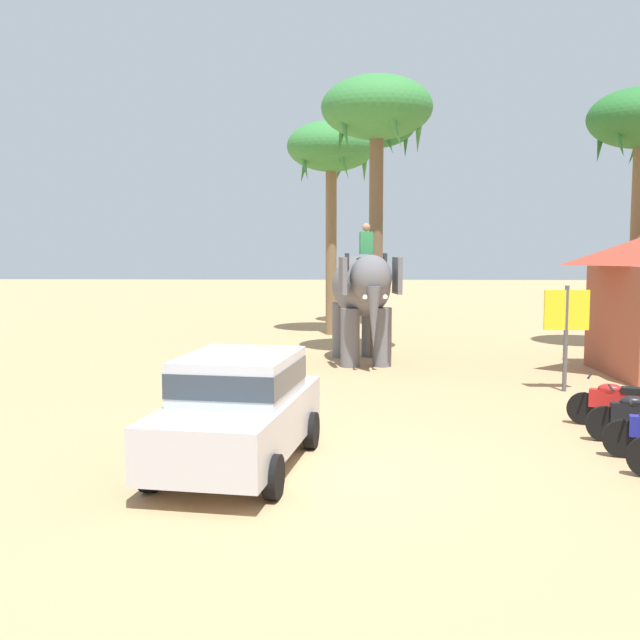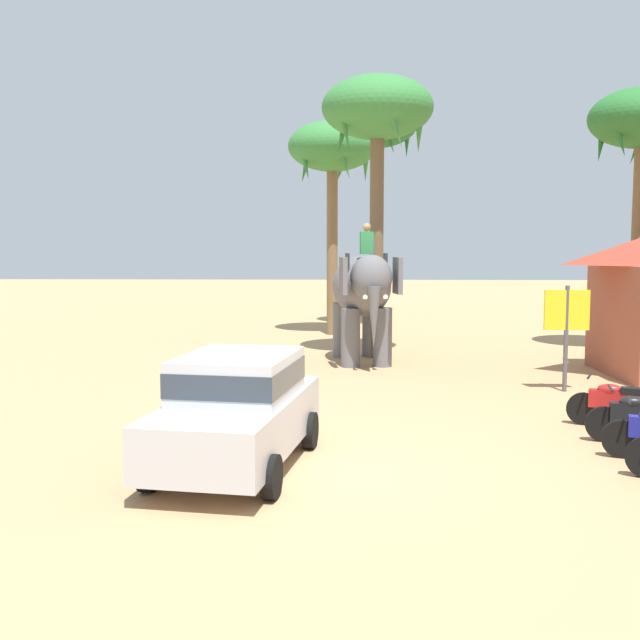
{
  "view_description": "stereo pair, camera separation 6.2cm",
  "coord_description": "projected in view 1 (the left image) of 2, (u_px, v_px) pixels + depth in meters",
  "views": [
    {
      "loc": [
        0.6,
        -10.92,
        3.33
      ],
      "look_at": [
        0.09,
        6.38,
        1.6
      ],
      "focal_mm": 42.93,
      "sensor_mm": 36.0,
      "label": 1
    },
    {
      "loc": [
        0.67,
        -10.92,
        3.33
      ],
      "look_at": [
        0.09,
        6.38,
        1.6
      ],
      "focal_mm": 42.93,
      "sensor_mm": 36.0,
      "label": 2
    }
  ],
  "objects": [
    {
      "name": "ground_plane",
      "position": [
        301.0,
        471.0,
        11.21
      ],
      "size": [
        120.0,
        120.0,
        0.0
      ],
      "primitive_type": "plane",
      "color": "tan"
    },
    {
      "name": "palm_tree_near_hut",
      "position": [
        377.0,
        116.0,
        21.87
      ],
      "size": [
        3.2,
        3.2,
        8.11
      ],
      "color": "brown",
      "rests_on": "ground"
    },
    {
      "name": "palm_tree_behind_elephant",
      "position": [
        331.0,
        152.0,
        27.53
      ],
      "size": [
        3.2,
        3.2,
        7.73
      ],
      "color": "brown",
      "rests_on": "ground"
    },
    {
      "name": "palm_tree_far_back",
      "position": [
        375.0,
        132.0,
        30.15
      ],
      "size": [
        3.2,
        3.2,
        8.91
      ],
      "color": "brown",
      "rests_on": "ground"
    },
    {
      "name": "signboard_yellow",
      "position": [
        566.0,
        317.0,
        17.15
      ],
      "size": [
        1.0,
        0.1,
        2.4
      ],
      "color": "#4C4C51",
      "rests_on": "ground"
    },
    {
      "name": "elephant_with_mahout",
      "position": [
        362.0,
        292.0,
        21.29
      ],
      "size": [
        2.03,
        3.97,
        3.88
      ],
      "color": "slate",
      "rests_on": "ground"
    },
    {
      "name": "car_sedan_foreground",
      "position": [
        239.0,
        406.0,
        11.34
      ],
      "size": [
        2.34,
        4.31,
        1.7
      ],
      "color": "#B7BABF",
      "rests_on": "ground"
    },
    {
      "name": "motorcycle_end_of_row",
      "position": [
        618.0,
        403.0,
        13.83
      ],
      "size": [
        1.69,
        0.87,
        0.94
      ],
      "color": "black",
      "rests_on": "ground"
    }
  ]
}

